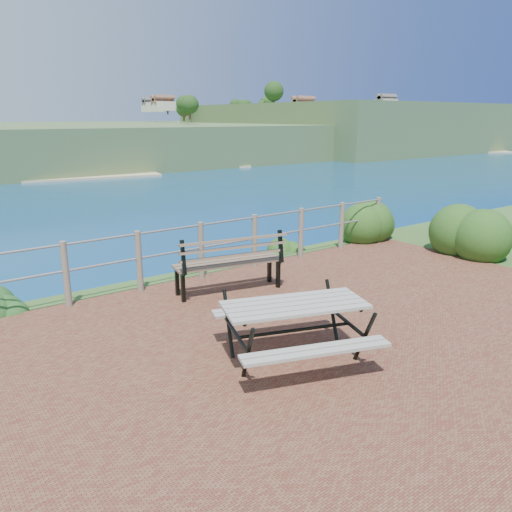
# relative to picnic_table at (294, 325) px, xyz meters

# --- Properties ---
(ground) EXTENTS (10.00, 7.00, 0.12)m
(ground) POSITION_rel_picnic_table_xyz_m (0.68, -0.07, -0.44)
(ground) COLOR brown
(ground) RESTS_ON ground
(safety_railing) EXTENTS (9.40, 0.10, 1.00)m
(safety_railing) POSITION_rel_picnic_table_xyz_m (0.68, 3.28, 0.13)
(safety_railing) COLOR #6B5B4C
(safety_railing) RESTS_ON ground
(distant_bay) EXTENTS (290.00, 232.36, 24.00)m
(distant_bay) POSITION_rel_picnic_table_xyz_m (173.74, 202.53, -1.97)
(distant_bay) COLOR #416432
(distant_bay) RESTS_ON ground
(picnic_table) EXTENTS (1.76, 1.35, 0.69)m
(picnic_table) POSITION_rel_picnic_table_xyz_m (0.00, 0.00, 0.00)
(picnic_table) COLOR gray
(picnic_table) RESTS_ON ground
(park_bench) EXTENTS (1.81, 0.79, 0.99)m
(park_bench) POSITION_rel_picnic_table_xyz_m (0.68, 2.41, 0.21)
(park_bench) COLOR brown
(park_bench) RESTS_ON ground
(shrub_right_front) EXTENTS (1.38, 1.38, 1.97)m
(shrub_right_front) POSITION_rel_picnic_table_xyz_m (5.86, 1.47, -0.44)
(shrub_right_front) COLOR #164114
(shrub_right_front) RESTS_ON ground
(shrub_right_edge) EXTENTS (1.08, 1.08, 1.54)m
(shrub_right_edge) POSITION_rel_picnic_table_xyz_m (5.30, 3.58, -0.44)
(shrub_right_edge) COLOR #164114
(shrub_right_edge) RESTS_ON ground
(shrub_lip_west) EXTENTS (0.75, 0.75, 0.48)m
(shrub_lip_west) POSITION_rel_picnic_table_xyz_m (-2.45, 3.83, -0.44)
(shrub_lip_west) COLOR #1E491B
(shrub_lip_west) RESTS_ON ground
(shrub_lip_east) EXTENTS (0.71, 0.71, 0.43)m
(shrub_lip_east) POSITION_rel_picnic_table_xyz_m (3.29, 3.93, -0.44)
(shrub_lip_east) COLOR #164114
(shrub_lip_east) RESTS_ON ground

